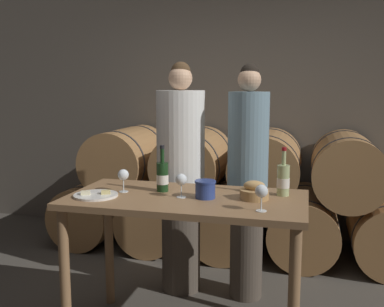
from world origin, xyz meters
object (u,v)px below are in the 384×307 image
(wine_glass_left, at_px, (181,180))
(person_right, at_px, (248,181))
(bread_basket, at_px, (254,192))
(cheese_plate, at_px, (96,195))
(wine_glass_center, at_px, (262,192))
(tasting_table, at_px, (186,218))
(person_left, at_px, (181,178))
(wine_bottle_white, at_px, (283,180))
(blue_crock, at_px, (205,188))
(wine_glass_far_left, at_px, (123,175))
(wine_bottle_red, at_px, (162,176))

(wine_glass_left, bearing_deg, person_right, 65.75)
(bread_basket, bearing_deg, person_right, 100.93)
(cheese_plate, height_order, wine_glass_center, wine_glass_center)
(cheese_plate, bearing_deg, tasting_table, 13.96)
(person_left, xyz_separation_m, wine_bottle_white, (0.81, -0.50, 0.13))
(bread_basket, bearing_deg, wine_bottle_white, 40.45)
(person_left, xyz_separation_m, wine_glass_left, (0.20, -0.71, 0.14))
(wine_bottle_white, distance_m, blue_crock, 0.50)
(person_left, xyz_separation_m, cheese_plate, (-0.32, -0.81, 0.04))
(person_left, height_order, person_right, person_left)
(person_left, relative_size, wine_glass_far_left, 12.06)
(tasting_table, relative_size, cheese_plate, 5.37)
(wine_glass_left, bearing_deg, wine_glass_far_left, 173.07)
(wine_glass_far_left, bearing_deg, wine_bottle_white, 9.10)
(wine_glass_left, xyz_separation_m, wine_glass_center, (0.51, -0.19, 0.00))
(person_left, bearing_deg, wine_glass_far_left, -106.91)
(tasting_table, height_order, wine_bottle_red, wine_bottle_red)
(wine_bottle_red, height_order, wine_glass_left, wine_bottle_red)
(person_left, distance_m, blue_crock, 0.78)
(person_right, height_order, wine_bottle_white, person_right)
(wine_bottle_red, xyz_separation_m, bread_basket, (0.61, -0.06, -0.06))
(wine_glass_left, height_order, wine_glass_center, same)
(tasting_table, distance_m, wine_bottle_white, 0.66)
(blue_crock, distance_m, wine_glass_left, 0.16)
(cheese_plate, distance_m, wine_glass_left, 0.55)
(blue_crock, bearing_deg, bread_basket, 9.36)
(tasting_table, bearing_deg, wine_bottle_red, 152.02)
(person_left, distance_m, wine_glass_center, 1.15)
(bread_basket, xyz_separation_m, wine_glass_center, (0.07, -0.26, 0.07))
(wine_glass_left, bearing_deg, bread_basket, 9.14)
(person_right, xyz_separation_m, blue_crock, (-0.17, -0.69, 0.08))
(blue_crock, distance_m, cheese_plate, 0.69)
(wine_bottle_red, relative_size, wine_bottle_white, 0.99)
(wine_glass_far_left, bearing_deg, person_right, 42.31)
(tasting_table, height_order, wine_glass_far_left, wine_glass_far_left)
(person_right, xyz_separation_m, bread_basket, (0.12, -0.64, 0.07))
(wine_bottle_white, relative_size, bread_basket, 1.74)
(person_right, relative_size, wine_glass_left, 11.92)
(bread_basket, bearing_deg, cheese_plate, -169.67)
(wine_bottle_red, distance_m, wine_glass_center, 0.74)
(person_right, distance_m, wine_glass_left, 0.79)
(wine_bottle_red, height_order, wine_glass_far_left, wine_bottle_red)
(tasting_table, xyz_separation_m, wine_bottle_white, (0.58, 0.18, 0.24))
(wine_glass_far_left, bearing_deg, wine_glass_center, -14.39)
(wine_glass_far_left, bearing_deg, cheese_plate, -128.18)
(wine_bottle_red, height_order, wine_glass_center, wine_bottle_red)
(wine_glass_far_left, relative_size, wine_glass_center, 1.00)
(wine_bottle_white, distance_m, wine_glass_left, 0.64)
(person_right, distance_m, wine_bottle_red, 0.76)
(person_right, distance_m, wine_glass_center, 0.92)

